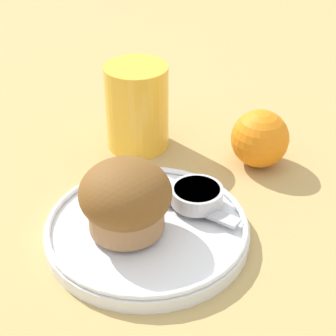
{
  "coord_description": "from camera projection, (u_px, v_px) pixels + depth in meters",
  "views": [
    {
      "loc": [
        0.1,
        -0.43,
        0.37
      ],
      "look_at": [
        0.0,
        0.04,
        0.06
      ],
      "focal_mm": 60.0,
      "sensor_mm": 36.0,
      "label": 1
    }
  ],
  "objects": [
    {
      "name": "butter_knife",
      "position": [
        164.0,
        195.0,
        0.59
      ],
      "size": [
        0.17,
        0.08,
        0.0
      ],
      "rotation": [
        0.0,
        0.0,
        -0.39
      ],
      "color": "#B7B7BC",
      "rests_on": "plate"
    },
    {
      "name": "muffin",
      "position": [
        126.0,
        199.0,
        0.53
      ],
      "size": [
        0.09,
        0.09,
        0.07
      ],
      "color": "#9E7047",
      "rests_on": "plate"
    },
    {
      "name": "berry_pair",
      "position": [
        149.0,
        187.0,
        0.59
      ],
      "size": [
        0.03,
        0.02,
        0.02
      ],
      "color": "#B7192D",
      "rests_on": "plate"
    },
    {
      "name": "juice_glass",
      "position": [
        137.0,
        107.0,
        0.69
      ],
      "size": [
        0.08,
        0.08,
        0.11
      ],
      "color": "gold",
      "rests_on": "ground_plane"
    },
    {
      "name": "orange_fruit",
      "position": [
        260.0,
        139.0,
        0.66
      ],
      "size": [
        0.07,
        0.07,
        0.07
      ],
      "color": "orange",
      "rests_on": "ground_plane"
    },
    {
      "name": "ground_plane",
      "position": [
        157.0,
        231.0,
        0.57
      ],
      "size": [
        3.0,
        3.0,
        0.0
      ],
      "primitive_type": "plane",
      "color": "tan"
    },
    {
      "name": "cream_ramekin",
      "position": [
        197.0,
        194.0,
        0.58
      ],
      "size": [
        0.05,
        0.05,
        0.02
      ],
      "color": "silver",
      "rests_on": "plate"
    },
    {
      "name": "plate",
      "position": [
        147.0,
        229.0,
        0.56
      ],
      "size": [
        0.2,
        0.2,
        0.02
      ],
      "color": "white",
      "rests_on": "ground_plane"
    }
  ]
}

